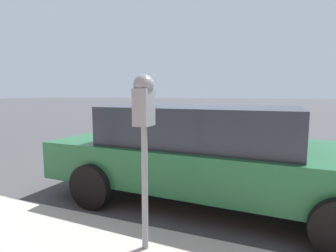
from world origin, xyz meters
name	(u,v)px	position (x,y,z in m)	size (l,w,h in m)	color
ground_plane	(196,179)	(0.00, 0.00, 0.00)	(220.00, 220.00, 0.00)	#424244
parking_meter	(144,117)	(-2.60, -0.21, 1.40)	(0.21, 0.19, 1.67)	gray
car_green	(210,151)	(-0.90, -0.45, 0.76)	(2.23, 4.93, 1.43)	#1E5B33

